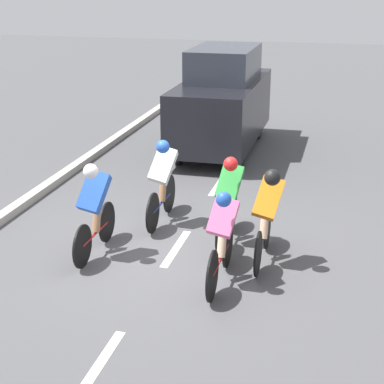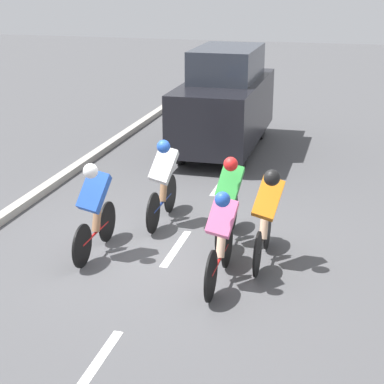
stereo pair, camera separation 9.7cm
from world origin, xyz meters
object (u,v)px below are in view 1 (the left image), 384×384
cyclist_green (229,196)px  support_car (222,101)px  cyclist_orange (267,212)px  cyclist_white (162,179)px  cyclist_blue (94,206)px  cyclist_pink (222,235)px

cyclist_green → support_car: support_car is taller
cyclist_green → cyclist_orange: cyclist_orange is taller
cyclist_orange → cyclist_white: size_ratio=0.99×
cyclist_blue → cyclist_orange: bearing=-172.1°
cyclist_pink → cyclist_white: size_ratio=1.05×
cyclist_pink → cyclist_blue: bearing=-12.9°
cyclist_green → cyclist_orange: size_ratio=1.01×
cyclist_green → cyclist_white: cyclist_white is taller
cyclist_orange → cyclist_pink: bearing=58.9°
cyclist_blue → cyclist_white: bearing=-112.1°
cyclist_white → cyclist_blue: bearing=67.9°
cyclist_green → cyclist_orange: bearing=137.7°
cyclist_pink → support_car: 6.95m
support_car → cyclist_green: bearing=102.6°
cyclist_blue → cyclist_orange: 2.53m
cyclist_blue → cyclist_pink: bearing=167.1°
cyclist_blue → cyclist_white: (-0.60, -1.49, -0.00)m
cyclist_green → cyclist_orange: 0.91m
cyclist_white → support_car: bearing=-90.3°
cyclist_pink → cyclist_green: bearing=-82.6°
cyclist_green → cyclist_blue: size_ratio=1.02×
cyclist_pink → cyclist_white: cyclist_white is taller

